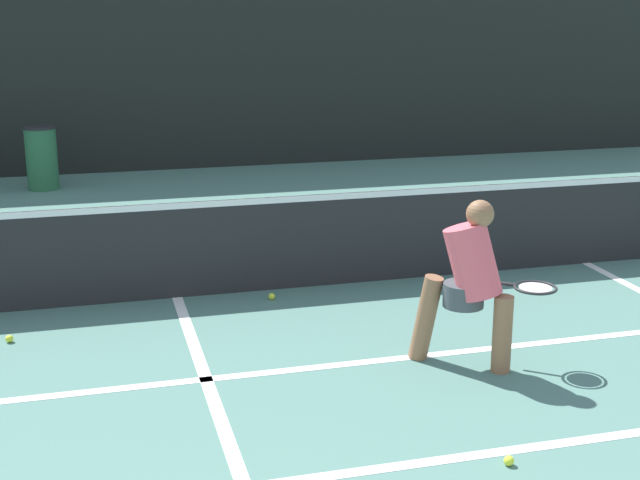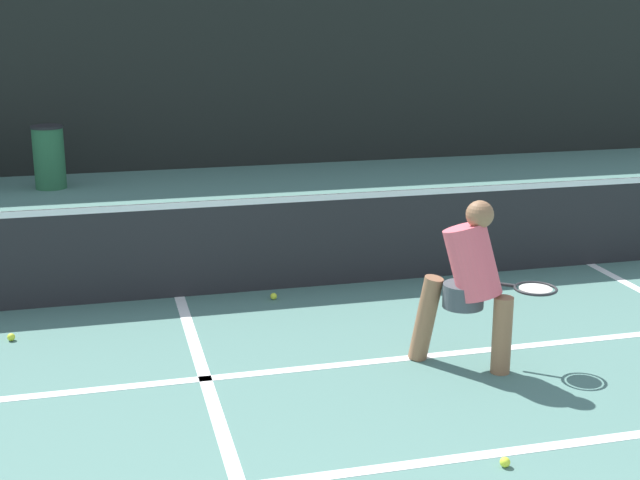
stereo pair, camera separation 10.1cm
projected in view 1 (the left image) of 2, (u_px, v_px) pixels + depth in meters
name	position (u px, v px, depth m)	size (l,w,h in m)	color
court_service_line	(206.00, 379.00, 6.85)	(8.25, 0.10, 0.01)	white
court_center_mark	(203.00, 369.00, 7.03)	(0.10, 3.65, 0.01)	white
net	(175.00, 247.00, 8.60)	(11.09, 0.09, 1.07)	slate
fence_back	(126.00, 59.00, 14.64)	(24.00, 0.06, 3.74)	black
player_practicing	(470.00, 279.00, 6.93)	(1.18, 0.69, 1.37)	#8C6042
tennis_ball_scattered_3	(272.00, 296.00, 8.66)	(0.07, 0.07, 0.07)	#D1E033
tennis_ball_scattered_4	(9.00, 339.00, 7.58)	(0.07, 0.07, 0.07)	#D1E033
tennis_ball_scattered_5	(509.00, 461.00, 5.58)	(0.07, 0.07, 0.07)	#D1E033
trash_bin	(42.00, 158.00, 13.57)	(0.49, 0.49, 0.97)	#28603D
parked_car	(5.00, 111.00, 17.87)	(1.81, 4.45, 1.52)	#B7B7BC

